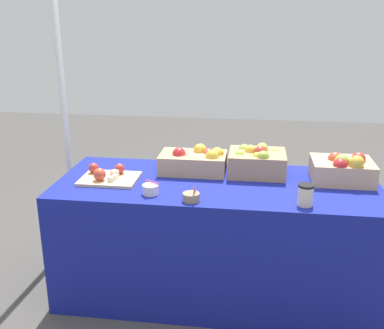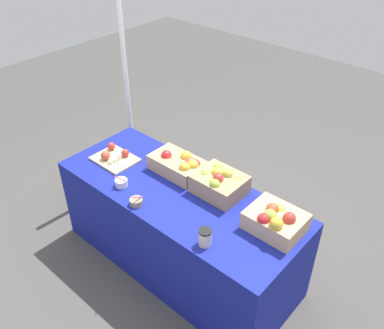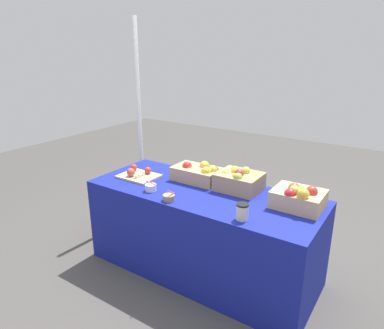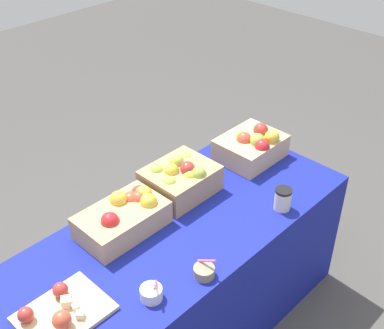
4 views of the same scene
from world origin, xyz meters
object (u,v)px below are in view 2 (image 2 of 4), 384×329
coffee_cup (205,237)px  tent_pole (126,81)px  apple_crate_left (275,220)px  apple_crate_middle (219,183)px  apple_crate_right (179,164)px  cutting_board_front (114,157)px  sample_bowl_mid (136,202)px  sample_bowl_near (121,183)px

coffee_cup → tent_pole: size_ratio=0.05×
apple_crate_left → tent_pole: 1.95m
apple_crate_left → apple_crate_middle: bearing=172.8°
apple_crate_left → apple_crate_right: (-0.88, 0.05, -0.00)m
cutting_board_front → tent_pole: (-0.50, 0.60, 0.31)m
sample_bowl_mid → coffee_cup: (0.59, 0.03, 0.03)m
apple_crate_right → tent_pole: tent_pole is taller
cutting_board_front → apple_crate_right: bearing=23.2°
cutting_board_front → sample_bowl_mid: bearing=-25.3°
apple_crate_right → sample_bowl_near: size_ratio=4.08×
cutting_board_front → coffee_cup: (1.14, -0.23, 0.03)m
apple_crate_right → sample_bowl_mid: size_ratio=3.93×
apple_crate_left → sample_bowl_near: 1.14m
cutting_board_front → coffee_cup: 1.16m
cutting_board_front → apple_crate_left: bearing=6.8°
tent_pole → sample_bowl_near: bearing=-44.2°
cutting_board_front → tent_pole: size_ratio=0.16×
apple_crate_right → apple_crate_left: bearing=-3.3°
cutting_board_front → coffee_cup: bearing=-11.3°
apple_crate_middle → sample_bowl_mid: size_ratio=3.30×
apple_crate_left → tent_pole: (-1.88, 0.43, 0.25)m
apple_crate_left → sample_bowl_near: apple_crate_left is taller
tent_pole → coffee_cup: bearing=-26.7°
apple_crate_middle → sample_bowl_near: apple_crate_middle is taller
apple_crate_middle → cutting_board_front: 0.92m
apple_crate_middle → tent_pole: (-1.38, 0.37, 0.25)m
apple_crate_middle → cutting_board_front: bearing=-165.4°
apple_crate_right → coffee_cup: 0.77m
sample_bowl_near → sample_bowl_mid: size_ratio=0.96×
sample_bowl_near → tent_pole: bearing=135.8°
apple_crate_right → tent_pole: bearing=159.3°
cutting_board_front → sample_bowl_near: size_ratio=3.35×
coffee_cup → tent_pole: tent_pole is taller
cutting_board_front → sample_bowl_mid: 0.60m
cutting_board_front → sample_bowl_near: (0.30, -0.19, 0.00)m
apple_crate_middle → tent_pole: tent_pole is taller
apple_crate_middle → apple_crate_left: bearing=-7.2°
apple_crate_middle → sample_bowl_mid: apple_crate_middle is taller
apple_crate_left → tent_pole: tent_pole is taller
apple_crate_right → sample_bowl_mid: apple_crate_right is taller
apple_crate_middle → coffee_cup: (0.25, -0.46, -0.03)m
sample_bowl_mid → tent_pole: bearing=140.7°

